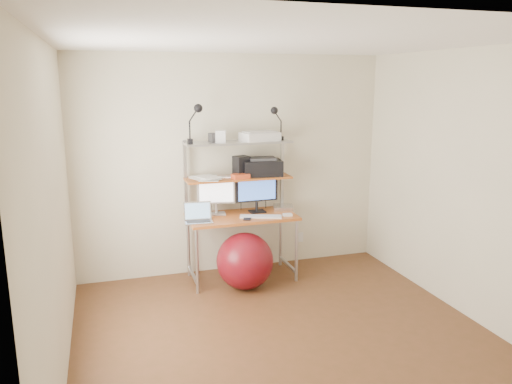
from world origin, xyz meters
The scene contains 20 objects.
room centered at (0.00, 0.00, 1.25)m, with size 3.60×3.60×3.60m.
computer_desk centered at (0.00, 1.50, 0.96)m, with size 1.20×0.60×1.57m.
wall_outlet centered at (0.85, 1.79, 0.30)m, with size 0.08×0.01×0.12m, color silver.
monitor_silver centered at (-0.25, 1.59, 0.99)m, with size 0.42×0.17×0.47m.
monitor_black centered at (0.21, 1.55, 0.99)m, with size 0.49×0.14×0.49m.
laptop centered at (-0.51, 1.35, 0.78)m, with size 0.31×0.26×0.26m.
keyboard centered at (0.18, 1.31, 0.75)m, with size 0.46×0.13×0.01m, color silver.
mouse centered at (0.48, 1.27, 0.75)m, with size 0.10×0.06×0.03m, color silver.
mac_mini centered at (0.54, 1.57, 0.76)m, with size 0.22×0.22×0.04m, color #BABABE.
phone centered at (0.02, 1.29, 0.75)m, with size 0.08×0.14×0.01m, color black.
printer centered at (0.29, 1.59, 1.25)m, with size 0.47×0.35×0.21m.
nas_cube centered at (0.05, 1.60, 1.27)m, with size 0.16×0.16×0.23m, color black.
red_box centered at (0.00, 1.48, 1.18)m, with size 0.18×0.12×0.05m, color #CB4520.
scanner centered at (0.25, 1.56, 1.60)m, with size 0.45×0.34×0.11m.
box_white centered at (-0.20, 1.55, 1.61)m, with size 0.11×0.09×0.13m, color silver.
box_grey centered at (-0.26, 1.58, 1.60)m, with size 0.10×0.10×0.10m, color #313134.
clip_lamp_left centered at (-0.47, 1.50, 1.85)m, with size 0.17×0.09×0.42m.
clip_lamp_right centered at (0.42, 1.52, 1.82)m, with size 0.15×0.08×0.37m.
exercise_ball centered at (-0.04, 1.17, 0.31)m, with size 0.61×0.61×0.61m, color maroon.
paper_stack centered at (-0.36, 1.56, 1.17)m, with size 0.37×0.42×0.03m.
Camera 1 is at (-1.44, -3.71, 2.20)m, focal length 35.00 mm.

